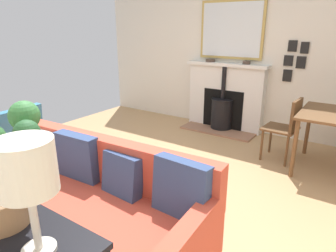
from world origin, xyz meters
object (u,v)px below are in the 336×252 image
mantel_bowl_near (210,60)px  ottoman (154,175)px  dining_chair_near_fireplace (287,125)px  mantel_bowl_far (247,63)px  table_lamp_far_end (26,171)px  armchair_accent (12,135)px  sofa (86,205)px  potted_plant (0,162)px  fireplace (224,101)px

mantel_bowl_near → ottoman: bearing=14.3°
ottoman → dining_chair_near_fireplace: size_ratio=0.82×
mantel_bowl_far → ottoman: mantel_bowl_far is taller
mantel_bowl_near → table_lamp_far_end: 4.27m
table_lamp_far_end → armchair_accent: bearing=-116.1°
armchair_accent → table_lamp_far_end: bearing=63.9°
mantel_bowl_far → sofa: 3.41m
dining_chair_near_fireplace → mantel_bowl_near: bearing=-118.2°
potted_plant → mantel_bowl_near: bearing=-167.0°
sofa → mantel_bowl_far: bearing=179.5°
fireplace → ottoman: bearing=7.5°
mantel_bowl_far → table_lamp_far_end: 4.13m
mantel_bowl_near → table_lamp_far_end: table_lamp_far_end is taller
ottoman → table_lamp_far_end: table_lamp_far_end is taller
dining_chair_near_fireplace → table_lamp_far_end: bearing=-4.6°
armchair_accent → dining_chair_near_fireplace: 3.39m
mantel_bowl_near → sofa: 3.46m
sofa → armchair_accent: size_ratio=2.55×
mantel_bowl_far → armchair_accent: bearing=-31.3°
sofa → armchair_accent: 1.79m
table_lamp_far_end → ottoman: bearing=-159.0°
mantel_bowl_near → table_lamp_far_end: bearing=17.0°
fireplace → dining_chair_near_fireplace: size_ratio=1.64×
armchair_accent → table_lamp_far_end: table_lamp_far_end is taller
mantel_bowl_far → mantel_bowl_near: bearing=-90.0°
fireplace → dining_chair_near_fireplace: (0.80, 1.21, 0.01)m
fireplace → sofa: bearing=5.1°
mantel_bowl_far → armchair_accent: 3.48m
dining_chair_near_fireplace → fireplace: bearing=-123.5°
sofa → table_lamp_far_end: (0.77, 0.65, 0.81)m
sofa → mantel_bowl_near: bearing=-169.7°
mantel_bowl_far → ottoman: 2.61m
table_lamp_far_end → fireplace: bearing=-166.9°
sofa → table_lamp_far_end: size_ratio=4.13×
mantel_bowl_near → fireplace: bearing=88.2°
potted_plant → fireplace: bearing=-171.1°
mantel_bowl_far → dining_chair_near_fireplace: 1.36m
fireplace → potted_plant: (4.02, 0.63, 0.61)m
fireplace → mantel_bowl_near: mantel_bowl_near is taller
armchair_accent → mantel_bowl_near: bearing=158.6°
mantel_bowl_far → sofa: size_ratio=0.06×
table_lamp_far_end → potted_plant: potted_plant is taller
ottoman → armchair_accent: bearing=-75.4°
sofa → dining_chair_near_fireplace: bearing=160.0°
armchair_accent → potted_plant: bearing=61.7°
mantel_bowl_near → sofa: size_ratio=0.08×
mantel_bowl_far → dining_chair_near_fireplace: (0.81, 0.88, -0.65)m
armchair_accent → dining_chair_near_fireplace: bearing=128.4°
sofa → ottoman: 0.87m
fireplace → mantel_bowl_far: size_ratio=11.07×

